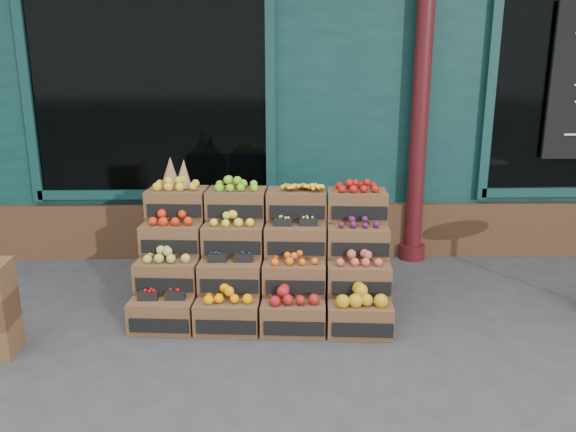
{
  "coord_description": "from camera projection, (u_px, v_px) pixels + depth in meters",
  "views": [
    {
      "loc": [
        -0.3,
        -3.81,
        2.05
      ],
      "look_at": [
        -0.2,
        0.7,
        0.85
      ],
      "focal_mm": 35.0,
      "sensor_mm": 36.0,
      "label": 1
    }
  ],
  "objects": [
    {
      "name": "ground",
      "position": [
        317.0,
        349.0,
        4.21
      ],
      "size": [
        60.0,
        60.0,
        0.0
      ],
      "primitive_type": "plane",
      "color": "#373739",
      "rests_on": "ground"
    },
    {
      "name": "shop_facade",
      "position": [
        295.0,
        44.0,
        8.53
      ],
      "size": [
        12.0,
        6.24,
        4.8
      ],
      "color": "#0E322F",
      "rests_on": "ground"
    },
    {
      "name": "crate_display",
      "position": [
        264.0,
        264.0,
        4.83
      ],
      "size": [
        2.15,
        1.16,
        1.31
      ],
      "rotation": [
        0.0,
        0.0,
        -0.07
      ],
      "color": "brown",
      "rests_on": "ground"
    },
    {
      "name": "shopkeeper",
      "position": [
        173.0,
        168.0,
        6.54
      ],
      "size": [
        0.68,
        0.46,
        1.82
      ],
      "primitive_type": "imported",
      "rotation": [
        0.0,
        0.0,
        3.11
      ],
      "color": "#1A5C1E",
      "rests_on": "ground"
    }
  ]
}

